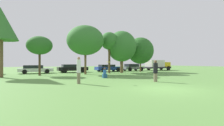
% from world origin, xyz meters
% --- Properties ---
extents(ground_plane, '(120.00, 120.00, 0.00)m').
position_xyz_m(ground_plane, '(0.00, 0.00, 0.00)').
color(ground_plane, '#5B8E42').
extents(person_thrower, '(0.29, 0.29, 1.94)m').
position_xyz_m(person_thrower, '(-3.92, 4.50, 1.00)').
color(person_thrower, '#726651').
rests_on(person_thrower, ground).
extents(person_catcher, '(0.35, 0.35, 1.71)m').
position_xyz_m(person_catcher, '(1.91, 3.10, 0.86)').
color(person_catcher, '#726651').
rests_on(person_catcher, ground).
extents(frisbee, '(0.29, 0.29, 0.05)m').
position_xyz_m(frisbee, '(-1.90, 3.77, 1.57)').
color(frisbee, yellow).
extents(bystander_sitting, '(0.42, 0.35, 1.03)m').
position_xyz_m(bystander_sitting, '(-0.46, 7.89, 0.42)').
color(bystander_sitting, navy).
rests_on(bystander_sitting, ground).
extents(tree_0, '(3.37, 3.37, 7.23)m').
position_xyz_m(tree_0, '(-9.93, 12.96, 5.46)').
color(tree_0, brown).
rests_on(tree_0, ground).
extents(tree_1, '(2.92, 2.92, 4.63)m').
position_xyz_m(tree_1, '(-6.21, 13.98, 3.53)').
color(tree_1, '#473323').
rests_on(tree_1, ground).
extents(tree_2, '(4.76, 4.76, 6.31)m').
position_xyz_m(tree_2, '(-0.78, 13.57, 4.39)').
color(tree_2, brown).
rests_on(tree_2, ground).
extents(tree_3, '(2.52, 2.52, 5.90)m').
position_xyz_m(tree_3, '(2.99, 14.42, 4.57)').
color(tree_3, brown).
rests_on(tree_3, ground).
extents(tree_4, '(4.37, 4.37, 6.24)m').
position_xyz_m(tree_4, '(5.09, 14.56, 3.94)').
color(tree_4, brown).
rests_on(tree_4, ground).
extents(tree_5, '(4.38, 4.38, 5.69)m').
position_xyz_m(tree_5, '(9.20, 15.60, 3.50)').
color(tree_5, brown).
rests_on(tree_5, ground).
extents(parked_car_white, '(4.61, 2.12, 1.16)m').
position_xyz_m(parked_car_white, '(-6.66, 18.56, 0.61)').
color(parked_car_white, silver).
rests_on(parked_car_white, ground).
extents(parked_car_black, '(4.60, 2.15, 1.25)m').
position_xyz_m(parked_car_black, '(-1.39, 18.79, 0.67)').
color(parked_car_black, black).
rests_on(parked_car_black, ground).
extents(parked_car_blue, '(4.56, 2.09, 1.19)m').
position_xyz_m(parked_car_blue, '(4.61, 18.44, 0.65)').
color(parked_car_blue, '#1E389E').
rests_on(parked_car_blue, ground).
extents(parked_car_grey, '(4.14, 2.09, 1.29)m').
position_xyz_m(parked_car_grey, '(9.78, 18.94, 0.69)').
color(parked_car_grey, slate).
rests_on(parked_car_grey, ground).
extents(delivery_truck_yellow, '(5.50, 2.44, 2.02)m').
position_xyz_m(delivery_truck_yellow, '(15.56, 18.83, 1.12)').
color(delivery_truck_yellow, '#2D2D33').
rests_on(delivery_truck_yellow, ground).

